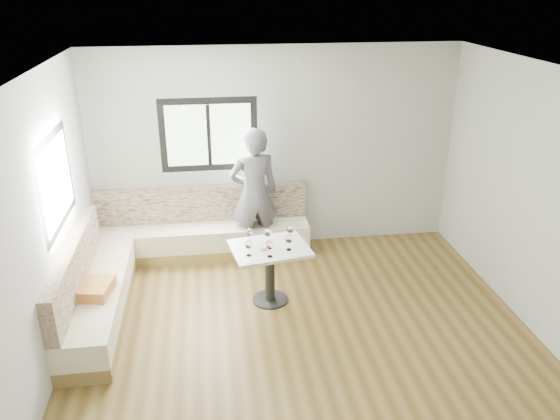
% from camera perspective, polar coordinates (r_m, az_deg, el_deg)
% --- Properties ---
extents(room, '(5.01, 5.01, 2.81)m').
position_cam_1_polar(room, '(5.25, 2.15, -1.30)').
color(room, brown).
rests_on(room, ground).
extents(banquette, '(2.90, 2.80, 0.95)m').
position_cam_1_polar(banquette, '(7.08, -12.39, -4.77)').
color(banquette, olive).
rests_on(banquette, ground).
extents(table, '(0.97, 0.82, 0.72)m').
position_cam_1_polar(table, '(6.39, -1.07, -5.33)').
color(table, black).
rests_on(table, ground).
extents(person, '(0.72, 0.53, 1.82)m').
position_cam_1_polar(person, '(7.31, -2.73, 1.70)').
color(person, '#5A5960').
rests_on(person, ground).
extents(olive_ramekin, '(0.09, 0.09, 0.04)m').
position_cam_1_polar(olive_ramekin, '(6.25, -1.83, -3.95)').
color(olive_ramekin, white).
rests_on(olive_ramekin, table).
extents(wine_glass_a, '(0.08, 0.08, 0.19)m').
position_cam_1_polar(wine_glass_a, '(6.07, -3.28, -3.68)').
color(wine_glass_a, white).
rests_on(wine_glass_a, table).
extents(wine_glass_b, '(0.08, 0.08, 0.19)m').
position_cam_1_polar(wine_glass_b, '(6.04, -1.06, -3.78)').
color(wine_glass_b, white).
rests_on(wine_glass_b, table).
extents(wine_glass_c, '(0.08, 0.08, 0.19)m').
position_cam_1_polar(wine_glass_c, '(6.19, 0.93, -3.10)').
color(wine_glass_c, white).
rests_on(wine_glass_c, table).
extents(wine_glass_d, '(0.08, 0.08, 0.19)m').
position_cam_1_polar(wine_glass_d, '(6.34, -1.27, -2.41)').
color(wine_glass_d, white).
rests_on(wine_glass_d, table).
extents(wine_glass_e, '(0.08, 0.08, 0.19)m').
position_cam_1_polar(wine_glass_e, '(6.42, 1.06, -2.07)').
color(wine_glass_e, white).
rests_on(wine_glass_e, table).
extents(wine_glass_f, '(0.08, 0.08, 0.19)m').
position_cam_1_polar(wine_glass_f, '(6.36, -3.21, -2.36)').
color(wine_glass_f, white).
rests_on(wine_glass_f, table).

